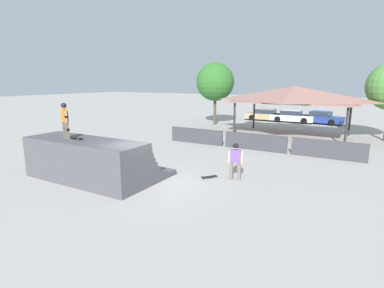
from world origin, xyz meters
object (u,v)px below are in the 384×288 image
skater_on_deck (65,118)px  bystander_walking (235,158)px  tree_beside_pavilion (215,82)px  skateboard_on_deck (76,138)px  skateboard_on_ground (209,177)px  parked_car_white (292,117)px  parked_car_blue (321,118)px  parked_car_tan (266,115)px

skater_on_deck → bystander_walking: (6.53, 3.57, -1.76)m
tree_beside_pavilion → skater_on_deck: bearing=-84.8°
skateboard_on_deck → tree_beside_pavilion: (-2.19, 18.46, 2.31)m
skateboard_on_ground → parked_car_white: size_ratio=0.17×
skater_on_deck → skateboard_on_ground: (5.42, 3.18, -2.68)m
bystander_walking → tree_beside_pavilion: size_ratio=0.27×
skateboard_on_ground → parked_car_blue: parked_car_blue is taller
tree_beside_pavilion → parked_car_blue: tree_beside_pavilion is taller
skateboard_on_deck → skateboard_on_ground: size_ratio=1.05×
parked_car_blue → tree_beside_pavilion: bearing=-135.1°
skater_on_deck → parked_car_blue: skater_on_deck is taller
skateboard_on_deck → skateboard_on_ground: (4.90, 3.09, -1.84)m
parked_car_tan → parked_car_blue: bearing=0.9°
bystander_walking → parked_car_blue: size_ratio=0.38×
parked_car_white → skateboard_on_ground: bearing=-87.5°
skateboard_on_deck → tree_beside_pavilion: bearing=96.5°
bystander_walking → tree_beside_pavilion: bearing=-75.3°
skateboard_on_deck → tree_beside_pavilion: tree_beside_pavilion is taller
bystander_walking → parked_car_blue: (0.97, 20.99, -0.38)m
tree_beside_pavilion → parked_car_blue: bearing=33.2°
skateboard_on_ground → parked_car_white: bearing=-141.4°
skateboard_on_ground → tree_beside_pavilion: tree_beside_pavilion is taller
parked_car_blue → bystander_walking: bearing=-81.0°
tree_beside_pavilion → parked_car_white: 9.23m
parked_car_blue → skater_on_deck: bearing=-95.3°
parked_car_tan → parked_car_white: size_ratio=1.03×
skateboard_on_deck → tree_beside_pavilion: size_ratio=0.13×
skater_on_deck → parked_car_white: skater_on_deck is taller
tree_beside_pavilion → parked_car_blue: 11.54m
tree_beside_pavilion → bystander_walking: bearing=-61.3°
tree_beside_pavilion → parked_car_tan: (3.52, 5.78, -3.60)m
skater_on_deck → bystander_walking: size_ratio=0.94×
skateboard_on_ground → parked_car_tan: (-3.57, 21.15, 0.55)m
skateboard_on_deck → skateboard_on_ground: bearing=32.0°
parked_car_tan → tree_beside_pavilion: bearing=-122.7°
parked_car_tan → parked_car_blue: same height
skater_on_deck → tree_beside_pavilion: bearing=117.9°
tree_beside_pavilion → parked_car_tan: 7.67m
parked_car_white → parked_car_blue: 2.85m
bystander_walking → parked_car_tan: bystander_walking is taller
bystander_walking → parked_car_blue: bystander_walking is taller
bystander_walking → parked_car_white: size_ratio=0.38×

